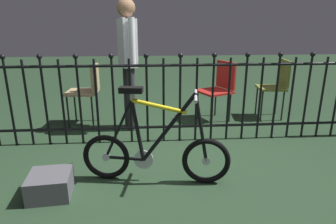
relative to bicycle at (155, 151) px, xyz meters
The scene contains 8 objects.
ground_plane 0.43m from the bicycle, 22.27° to the left, with size 20.00×20.00×0.00m, color #213823.
iron_fence 0.99m from the bicycle, 77.21° to the left, with size 4.68×0.07×1.11m.
bicycle is the anchor object (origin of this frame).
chair_red 1.98m from the bicycle, 59.75° to the left, with size 0.56×0.56×0.86m.
chair_olive 2.56m from the bicycle, 42.86° to the left, with size 0.43×0.42×0.88m.
chair_tan 1.86m from the bicycle, 118.62° to the left, with size 0.44×0.44×0.85m.
person_visitor 1.62m from the bicycle, 101.71° to the left, with size 0.27×0.45×1.69m.
display_crate 0.93m from the bicycle, 168.89° to the right, with size 0.34×0.34×0.20m, color #4C4C51.
Camera 1 is at (-0.35, -2.53, 1.42)m, focal length 31.30 mm.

